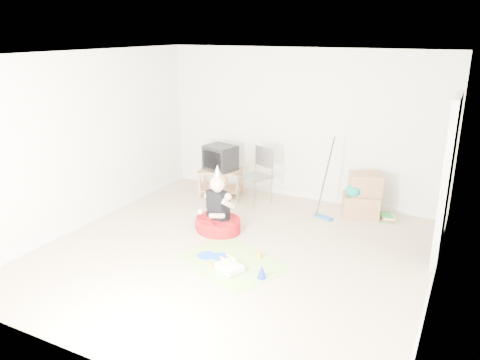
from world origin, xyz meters
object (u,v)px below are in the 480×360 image
at_px(seated_woman, 218,217).
at_px(folding_chair, 255,176).
at_px(crt_tv, 220,158).
at_px(cardboard_boxes, 362,196).
at_px(birthday_cake, 230,268).
at_px(tv_stand, 221,180).

bearing_deg(seated_woman, folding_chair, 90.19).
relative_size(crt_tv, cardboard_boxes, 0.73).
bearing_deg(birthday_cake, seated_woman, 126.15).
bearing_deg(birthday_cake, folding_chair, 107.87).
height_order(folding_chair, seated_woman, seated_woman).
bearing_deg(birthday_cake, cardboard_boxes, 68.27).
height_order(tv_stand, crt_tv, crt_tv).
distance_m(crt_tv, folding_chair, 0.79).
relative_size(crt_tv, folding_chair, 0.51).
xyz_separation_m(seated_woman, birthday_cake, (0.73, -1.01, -0.18)).
xyz_separation_m(crt_tv, birthday_cake, (1.49, -2.43, -0.65)).
bearing_deg(folding_chair, seated_woman, -89.81).
distance_m(seated_woman, birthday_cake, 1.26).
bearing_deg(cardboard_boxes, crt_tv, -176.86).
xyz_separation_m(crt_tv, seated_woman, (0.76, -1.43, -0.47)).
bearing_deg(birthday_cake, crt_tv, 121.52).
relative_size(cardboard_boxes, birthday_cake, 1.83).
bearing_deg(folding_chair, cardboard_boxes, 9.09).
xyz_separation_m(cardboard_boxes, birthday_cake, (-1.02, -2.57, -0.30)).
bearing_deg(seated_woman, tv_stand, 117.96).
bearing_deg(tv_stand, seated_woman, -62.04).
relative_size(cardboard_boxes, seated_woman, 0.68).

